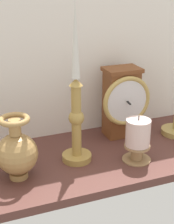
% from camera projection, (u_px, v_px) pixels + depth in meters
% --- Properties ---
extents(ground_plane, '(1.00, 0.36, 0.02)m').
position_uv_depth(ground_plane, '(84.00, 160.00, 1.03)').
color(ground_plane, '#532E28').
extents(back_wall, '(1.20, 0.02, 0.65)m').
position_uv_depth(back_wall, '(62.00, 35.00, 1.07)').
color(back_wall, white).
rests_on(back_wall, ground_plane).
extents(mantel_clock, '(0.16, 0.11, 0.23)m').
position_uv_depth(mantel_clock, '(122.00, 102.00, 1.12)').
color(mantel_clock, brown).
rests_on(mantel_clock, ground_plane).
extents(candlestick_tall_left, '(0.08, 0.08, 0.46)m').
position_uv_depth(candlestick_tall_left, '(76.00, 111.00, 0.95)').
color(candlestick_tall_left, '#AD8741').
rests_on(candlestick_tall_left, ground_plane).
extents(brass_vase_bulbous, '(0.11, 0.11, 0.17)m').
position_uv_depth(brass_vase_bulbous, '(17.00, 152.00, 0.90)').
color(brass_vase_bulbous, '#AC8249').
rests_on(brass_vase_bulbous, ground_plane).
extents(pillar_candle_front, '(0.08, 0.08, 0.14)m').
position_uv_depth(pillar_candle_front, '(138.00, 138.00, 0.98)').
color(pillar_candle_front, '#A17B51').
rests_on(pillar_candle_front, ground_plane).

